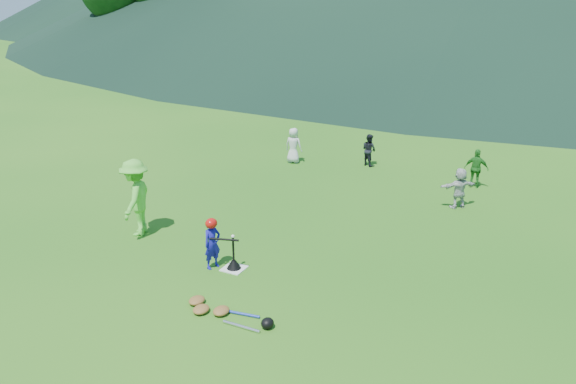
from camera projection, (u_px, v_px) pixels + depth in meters
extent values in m
plane|color=#1E5E15|center=(234.00, 269.00, 11.65)|extent=(120.00, 120.00, 0.00)
cube|color=silver|center=(234.00, 268.00, 11.64)|extent=(0.45, 0.45, 0.02)
sphere|color=white|center=(233.00, 236.00, 11.40)|extent=(0.08, 0.08, 0.08)
imported|color=#181697|center=(212.00, 244.00, 11.54)|extent=(0.38, 0.46, 1.07)
imported|color=#5FCF3C|center=(136.00, 198.00, 13.04)|extent=(1.06, 1.35, 1.83)
imported|color=silver|center=(293.00, 145.00, 18.73)|extent=(0.58, 0.38, 1.18)
imported|color=black|center=(369.00, 150.00, 18.44)|extent=(0.64, 0.59, 1.06)
imported|color=#247523|center=(476.00, 169.00, 16.33)|extent=(0.69, 0.31, 1.15)
imported|color=#B8B8B8|center=(459.00, 188.00, 14.79)|extent=(0.97, 0.92, 1.10)
cone|color=black|center=(234.00, 264.00, 11.61)|extent=(0.30, 0.30, 0.18)
cylinder|color=black|center=(233.00, 249.00, 11.50)|extent=(0.04, 0.04, 0.50)
ellipsoid|color=#B5100C|center=(211.00, 223.00, 11.38)|extent=(0.24, 0.26, 0.22)
cylinder|color=black|center=(224.00, 239.00, 11.35)|extent=(0.62, 0.18, 0.07)
ellipsoid|color=olive|center=(201.00, 309.00, 10.04)|extent=(0.28, 0.34, 0.13)
ellipsoid|color=olive|center=(221.00, 311.00, 10.00)|extent=(0.28, 0.34, 0.13)
ellipsoid|color=olive|center=(197.00, 300.00, 10.34)|extent=(0.28, 0.34, 0.13)
cylinder|color=silver|center=(241.00, 326.00, 9.59)|extent=(0.72, 0.06, 0.06)
cylinder|color=#263FA5|center=(242.00, 314.00, 9.97)|extent=(0.68, 0.15, 0.05)
ellipsoid|color=black|center=(267.00, 323.00, 9.57)|extent=(0.22, 0.24, 0.19)
cube|color=gray|center=(471.00, 74.00, 35.01)|extent=(70.00, 0.03, 1.20)
cube|color=yellow|center=(472.00, 64.00, 34.79)|extent=(70.00, 0.08, 0.08)
cylinder|color=gray|center=(65.00, 50.00, 49.81)|extent=(0.07, 0.07, 1.30)
cylinder|color=gray|center=(471.00, 74.00, 35.01)|extent=(0.07, 0.07, 1.30)
cylinder|color=#382314|center=(121.00, 36.00, 51.58)|extent=(0.56, 0.56, 3.15)
cylinder|color=#382314|center=(173.00, 34.00, 50.71)|extent=(0.56, 0.56, 3.74)
cylinder|color=#382314|center=(227.00, 31.00, 49.84)|extent=(0.56, 0.56, 4.34)
cylinder|color=#382314|center=(257.00, 42.00, 45.48)|extent=(0.56, 0.56, 3.18)
cylinder|color=#382314|center=(319.00, 39.00, 44.61)|extent=(0.56, 0.56, 3.78)
cylinder|color=#382314|center=(383.00, 36.00, 43.75)|extent=(0.56, 0.56, 4.38)
cylinder|color=#382314|center=(436.00, 50.00, 39.39)|extent=(0.56, 0.56, 3.22)
cylinder|color=#382314|center=(511.00, 46.00, 38.52)|extent=(0.56, 0.56, 3.81)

